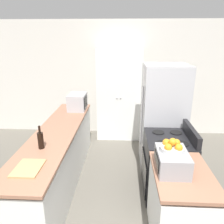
{
  "coord_description": "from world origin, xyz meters",
  "views": [
    {
      "loc": [
        0.18,
        -1.43,
        2.2
      ],
      "look_at": [
        0.0,
        1.97,
        1.05
      ],
      "focal_mm": 35.0,
      "sensor_mm": 36.0,
      "label": 1
    }
  ],
  "objects": [
    {
      "name": "wall_back",
      "position": [
        0.0,
        3.61,
        1.3
      ],
      "size": [
        7.0,
        0.06,
        2.6
      ],
      "color": "silver",
      "rests_on": "ground_plane"
    },
    {
      "name": "counter_left",
      "position": [
        -0.81,
        1.52,
        0.43
      ],
      "size": [
        0.6,
        2.83,
        0.89
      ],
      "color": "silver",
      "rests_on": "ground_plane"
    },
    {
      "name": "counter_right",
      "position": [
        0.81,
        0.54,
        0.43
      ],
      "size": [
        0.6,
        0.87,
        0.89
      ],
      "color": "silver",
      "rests_on": "ground_plane"
    },
    {
      "name": "pantry_cabinet",
      "position": [
        0.09,
        3.31,
        1.0
      ],
      "size": [
        0.97,
        0.52,
        2.0
      ],
      "color": "white",
      "rests_on": "ground_plane"
    },
    {
      "name": "stove",
      "position": [
        0.83,
        1.36,
        0.45
      ],
      "size": [
        0.66,
        0.74,
        1.05
      ],
      "color": "black",
      "rests_on": "ground_plane"
    },
    {
      "name": "refrigerator",
      "position": [
        0.87,
        2.15,
        0.9
      ],
      "size": [
        0.74,
        0.76,
        1.81
      ],
      "color": "#B7B7BC",
      "rests_on": "ground_plane"
    },
    {
      "name": "microwave",
      "position": [
        -0.7,
        2.58,
        1.04
      ],
      "size": [
        0.33,
        0.45,
        0.31
      ],
      "color": "#B2B2B7",
      "rests_on": "counter_left"
    },
    {
      "name": "wine_bottle",
      "position": [
        -0.84,
        0.98,
        1.0
      ],
      "size": [
        0.07,
        0.07,
        0.3
      ],
      "color": "black",
      "rests_on": "counter_left"
    },
    {
      "name": "toaster_oven",
      "position": [
        0.7,
        0.58,
        0.99
      ],
      "size": [
        0.32,
        0.43,
        0.21
      ],
      "color": "#939399",
      "rests_on": "counter_right"
    },
    {
      "name": "fruit_bowl",
      "position": [
        0.69,
        0.6,
        1.15
      ],
      "size": [
        0.25,
        0.25,
        0.14
      ],
      "color": "silver",
      "rests_on": "toaster_oven"
    },
    {
      "name": "cutting_board",
      "position": [
        -0.81,
        0.51,
        0.9
      ],
      "size": [
        0.28,
        0.35,
        0.02
      ],
      "color": "tan",
      "rests_on": "counter_left"
    }
  ]
}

